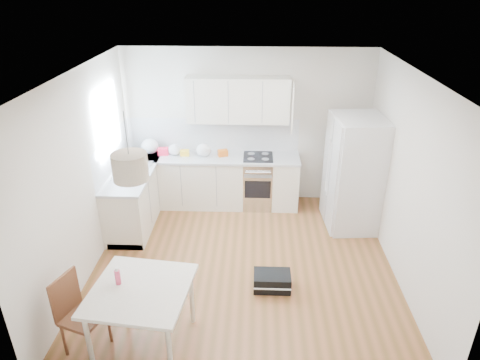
# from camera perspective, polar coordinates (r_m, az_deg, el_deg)

# --- Properties ---
(floor) EXTENTS (4.20, 4.20, 0.00)m
(floor) POSITION_cam_1_polar(r_m,az_deg,el_deg) (6.21, 0.39, -11.29)
(floor) COLOR brown
(floor) RESTS_ON ground
(ceiling) EXTENTS (4.20, 4.20, 0.00)m
(ceiling) POSITION_cam_1_polar(r_m,az_deg,el_deg) (5.06, 0.49, 13.87)
(ceiling) COLOR white
(ceiling) RESTS_ON wall_back
(wall_back) EXTENTS (4.20, 0.00, 4.20)m
(wall_back) POSITION_cam_1_polar(r_m,az_deg,el_deg) (7.45, 0.94, 7.04)
(wall_back) COLOR beige
(wall_back) RESTS_ON floor
(wall_left) EXTENTS (0.00, 4.20, 4.20)m
(wall_left) POSITION_cam_1_polar(r_m,az_deg,el_deg) (5.94, -20.24, 0.33)
(wall_left) COLOR beige
(wall_left) RESTS_ON floor
(wall_right) EXTENTS (0.00, 4.20, 4.20)m
(wall_right) POSITION_cam_1_polar(r_m,az_deg,el_deg) (5.84, 21.50, -0.35)
(wall_right) COLOR beige
(wall_right) RESTS_ON floor
(window_glassblock) EXTENTS (0.02, 1.00, 1.00)m
(window_glassblock) POSITION_cam_1_polar(r_m,az_deg,el_deg) (6.80, -17.27, 7.56)
(window_glassblock) COLOR #BFE0F9
(window_glassblock) RESTS_ON wall_left
(cabinets_back) EXTENTS (3.00, 0.60, 0.88)m
(cabinets_back) POSITION_cam_1_polar(r_m,az_deg,el_deg) (7.56, -3.71, -0.20)
(cabinets_back) COLOR silver
(cabinets_back) RESTS_ON floor
(cabinets_left) EXTENTS (0.60, 1.80, 0.88)m
(cabinets_left) POSITION_cam_1_polar(r_m,az_deg,el_deg) (7.25, -13.66, -2.11)
(cabinets_left) COLOR silver
(cabinets_left) RESTS_ON floor
(counter_back) EXTENTS (3.02, 0.64, 0.04)m
(counter_back) POSITION_cam_1_polar(r_m,az_deg,el_deg) (7.37, -3.81, 3.02)
(counter_back) COLOR #B8BABD
(counter_back) RESTS_ON cabinets_back
(counter_left) EXTENTS (0.64, 1.82, 0.04)m
(counter_left) POSITION_cam_1_polar(r_m,az_deg,el_deg) (7.05, -14.04, 1.19)
(counter_left) COLOR #B8BABD
(counter_left) RESTS_ON cabinets_left
(backsplash_back) EXTENTS (3.00, 0.01, 0.58)m
(backsplash_back) POSITION_cam_1_polar(r_m,az_deg,el_deg) (7.53, -3.66, 6.06)
(backsplash_back) COLOR white
(backsplash_back) RESTS_ON wall_back
(backsplash_left) EXTENTS (0.01, 1.80, 0.58)m
(backsplash_left) POSITION_cam_1_polar(r_m,az_deg,el_deg) (7.02, -16.62, 3.51)
(backsplash_left) COLOR white
(backsplash_left) RESTS_ON wall_left
(upper_cabinets) EXTENTS (1.70, 0.32, 0.75)m
(upper_cabinets) POSITION_cam_1_polar(r_m,az_deg,el_deg) (7.15, -0.28, 10.63)
(upper_cabinets) COLOR silver
(upper_cabinets) RESTS_ON wall_back
(range_oven) EXTENTS (0.50, 0.61, 0.88)m
(range_oven) POSITION_cam_1_polar(r_m,az_deg,el_deg) (7.52, 2.36, -0.30)
(range_oven) COLOR silver
(range_oven) RESTS_ON floor
(sink) EXTENTS (0.50, 0.80, 0.16)m
(sink) POSITION_cam_1_polar(r_m,az_deg,el_deg) (7.00, -14.16, 1.13)
(sink) COLOR silver
(sink) RESTS_ON counter_left
(refrigerator) EXTENTS (0.93, 0.97, 1.82)m
(refrigerator) POSITION_cam_1_polar(r_m,az_deg,el_deg) (6.97, 15.07, 0.87)
(refrigerator) COLOR silver
(refrigerator) RESTS_ON floor
(dining_table) EXTENTS (1.11, 1.11, 0.79)m
(dining_table) POSITION_cam_1_polar(r_m,az_deg,el_deg) (4.76, -13.08, -14.73)
(dining_table) COLOR beige
(dining_table) RESTS_ON floor
(dining_chair) EXTENTS (0.50, 0.50, 0.93)m
(dining_chair) POSITION_cam_1_polar(r_m,az_deg,el_deg) (5.06, -20.15, -16.64)
(dining_chair) COLOR #4E2717
(dining_chair) RESTS_ON floor
(drink_bottle) EXTENTS (0.08, 0.08, 0.20)m
(drink_bottle) POSITION_cam_1_polar(r_m,az_deg,el_deg) (4.76, -16.02, -12.18)
(drink_bottle) COLOR #D33A5C
(drink_bottle) RESTS_ON dining_table
(gym_bag) EXTENTS (0.48, 0.32, 0.22)m
(gym_bag) POSITION_cam_1_polar(r_m,az_deg,el_deg) (5.78, 4.30, -13.26)
(gym_bag) COLOR black
(gym_bag) RESTS_ON floor
(pendant_lamp) EXTENTS (0.42, 0.42, 0.25)m
(pendant_lamp) POSITION_cam_1_polar(r_m,az_deg,el_deg) (3.97, -14.45, 1.70)
(pendant_lamp) COLOR #B8A88E
(pendant_lamp) RESTS_ON ceiling
(grocery_bag_a) EXTENTS (0.30, 0.25, 0.27)m
(grocery_bag_a) POSITION_cam_1_polar(r_m,az_deg,el_deg) (7.58, -11.91, 4.43)
(grocery_bag_a) COLOR white
(grocery_bag_a) RESTS_ON counter_back
(grocery_bag_b) EXTENTS (0.22, 0.18, 0.19)m
(grocery_bag_b) POSITION_cam_1_polar(r_m,az_deg,el_deg) (7.45, -8.71, 4.00)
(grocery_bag_b) COLOR white
(grocery_bag_b) RESTS_ON counter_back
(grocery_bag_c) EXTENTS (0.25, 0.21, 0.22)m
(grocery_bag_c) POSITION_cam_1_polar(r_m,az_deg,el_deg) (7.34, -4.86, 4.00)
(grocery_bag_c) COLOR white
(grocery_bag_c) RESTS_ON counter_back
(grocery_bag_d) EXTENTS (0.25, 0.21, 0.23)m
(grocery_bag_d) POSITION_cam_1_polar(r_m,az_deg,el_deg) (7.13, -13.24, 2.71)
(grocery_bag_d) COLOR white
(grocery_bag_d) RESTS_ON counter_back
(grocery_bag_e) EXTENTS (0.25, 0.22, 0.23)m
(grocery_bag_e) POSITION_cam_1_polar(r_m,az_deg,el_deg) (6.77, -14.24, 1.36)
(grocery_bag_e) COLOR white
(grocery_bag_e) RESTS_ON counter_left
(snack_orange) EXTENTS (0.19, 0.15, 0.11)m
(snack_orange) POSITION_cam_1_polar(r_m,az_deg,el_deg) (7.34, -2.30, 3.62)
(snack_orange) COLOR #D75C13
(snack_orange) RESTS_ON counter_back
(snack_yellow) EXTENTS (0.15, 0.10, 0.10)m
(snack_yellow) POSITION_cam_1_polar(r_m,az_deg,el_deg) (7.42, -7.37, 3.62)
(snack_yellow) COLOR yellow
(snack_yellow) RESTS_ON counter_back
(snack_red) EXTENTS (0.19, 0.13, 0.12)m
(snack_red) POSITION_cam_1_polar(r_m,az_deg,el_deg) (7.51, -10.20, 3.77)
(snack_red) COLOR red
(snack_red) RESTS_ON counter_back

